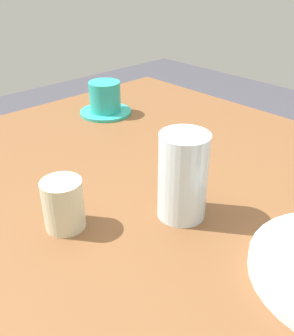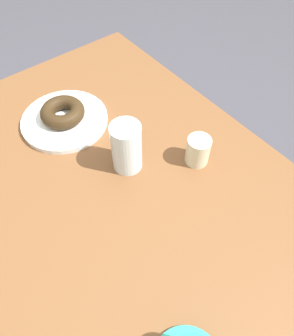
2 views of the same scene
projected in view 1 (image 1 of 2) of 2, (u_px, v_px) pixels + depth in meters
The scene contains 4 objects.
table at pixel (193, 236), 0.70m from camera, with size 1.10×0.81×0.78m.
water_glass at pixel (183, 176), 0.56m from camera, with size 0.07×0.07×0.13m, color silver.
coffee_cup at pixel (105, 99), 0.94m from camera, with size 0.13×0.13×0.08m.
sugar_jar at pixel (63, 204), 0.54m from camera, with size 0.06×0.06×0.08m, color beige.
Camera 1 is at (0.35, -0.44, 1.13)m, focal length 40.98 mm.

